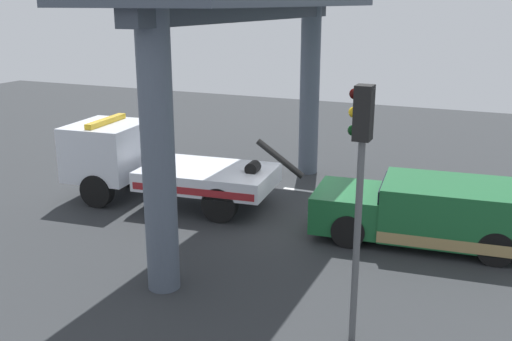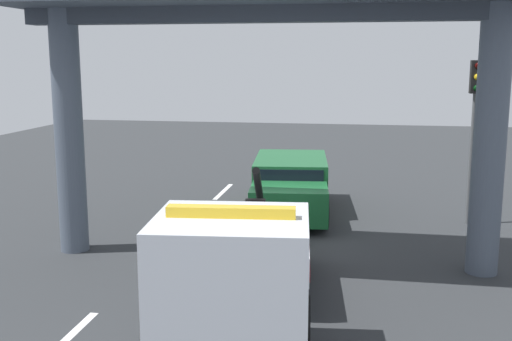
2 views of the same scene
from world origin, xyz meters
name	(u,v)px [view 1 (image 1 of 2)]	position (x,y,z in m)	size (l,w,h in m)	color
ground_plane	(293,222)	(0.00, 0.00, -0.05)	(60.00, 40.00, 0.10)	#2D3033
lane_stripe_mid	(322,193)	(0.00, -2.67, 0.00)	(2.60, 0.16, 0.01)	silver
lane_stripe_east	(162,172)	(6.00, -2.67, 0.00)	(2.60, 0.16, 0.01)	silver
tow_truck_white	(149,162)	(4.64, 0.07, 1.20)	(7.34, 2.94, 2.46)	silver
towed_van_green	(429,213)	(-3.61, -0.01, 0.78)	(5.38, 2.65, 1.58)	#195B2D
overpass_structure	(254,8)	(1.19, 0.00, 5.72)	(3.60, 11.54, 6.58)	#4C5666
traffic_light_near	(360,161)	(-2.98, 5.15, 3.34)	(0.39, 0.32, 4.59)	#515456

